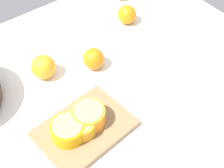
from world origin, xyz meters
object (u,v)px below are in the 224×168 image
at_px(cutting_board, 85,129).
at_px(loose_orange_2, 127,15).
at_px(orange_half_1, 81,126).
at_px(orange_half_0, 68,130).
at_px(orange_half_2, 89,116).
at_px(loose_orange_4, 93,59).
at_px(loose_orange_3, 43,67).

height_order(cutting_board, loose_orange_2, loose_orange_2).
xyz_separation_m(cutting_board, orange_half_1, (-0.01, -0.00, 0.03)).
bearing_deg(orange_half_0, orange_half_2, 3.07).
bearing_deg(orange_half_2, cutting_board, -159.17).
xyz_separation_m(loose_orange_2, loose_orange_4, (-0.22, -0.11, 0.00)).
relative_size(orange_half_0, orange_half_1, 1.12).
distance_m(orange_half_0, orange_half_2, 0.07).
relative_size(cutting_board, orange_half_0, 2.76).
bearing_deg(loose_orange_3, cutting_board, -94.01).
bearing_deg(loose_orange_3, loose_orange_4, -23.01).
relative_size(cutting_board, loose_orange_4, 3.59).
distance_m(loose_orange_2, loose_orange_4, 0.25).
xyz_separation_m(orange_half_1, loose_orange_2, (0.39, 0.29, -0.00)).
relative_size(loose_orange_2, loose_orange_4, 0.99).
relative_size(orange_half_0, orange_half_2, 1.00).
distance_m(orange_half_1, orange_half_2, 0.03).
relative_size(cutting_board, loose_orange_3, 3.26).
height_order(cutting_board, loose_orange_3, loose_orange_3).
bearing_deg(cutting_board, loose_orange_4, 48.86).
bearing_deg(loose_orange_4, orange_half_2, -128.49).
xyz_separation_m(orange_half_0, orange_half_2, (0.07, 0.00, 0.00)).
height_order(orange_half_2, loose_orange_2, same).
distance_m(orange_half_1, loose_orange_2, 0.49).
distance_m(orange_half_2, loose_orange_3, 0.23).
bearing_deg(loose_orange_2, orange_half_0, -146.06).
height_order(loose_orange_3, loose_orange_4, loose_orange_3).
relative_size(cutting_board, orange_half_2, 2.77).
distance_m(orange_half_2, loose_orange_4, 0.22).
relative_size(orange_half_2, loose_orange_3, 1.18).
xyz_separation_m(loose_orange_2, loose_orange_3, (-0.36, -0.05, 0.00)).
relative_size(orange_half_1, orange_half_2, 0.90).
bearing_deg(loose_orange_2, orange_half_1, -143.08).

